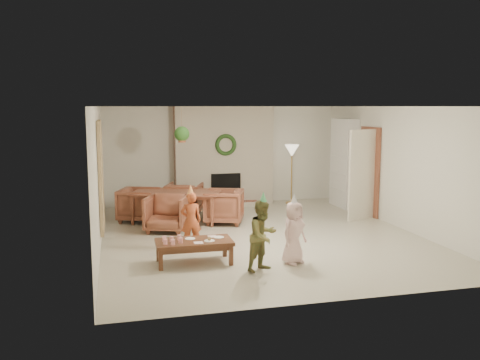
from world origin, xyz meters
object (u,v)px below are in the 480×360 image
object	(u,v)px
child_pink	(294,233)
child_red	(191,220)
child_plaid	(263,236)
dining_chair_near	(167,213)
dining_chair_far	(184,199)
dining_chair_left	(139,205)
coffee_table_top	(194,242)
dining_chair_right	(224,206)
dining_table	(176,207)

from	to	relation	value
child_pink	child_red	bearing A→B (deg)	108.20
child_pink	child_plaid	bearing A→B (deg)	170.87
dining_chair_near	dining_chair_far	distance (m)	1.67
dining_chair_near	child_pink	size ratio (longest dim) A/B	0.80
dining_chair_far	dining_chair_left	distance (m)	1.18
dining_chair_far	dining_chair_left	world-z (taller)	same
dining_chair_left	coffee_table_top	distance (m)	3.36
dining_chair_near	dining_chair_far	xyz separation A→B (m)	(0.57, 1.57, 0.00)
dining_chair_near	child_red	world-z (taller)	child_red
dining_chair_left	child_red	xyz separation A→B (m)	(0.79, -2.41, 0.14)
child_pink	dining_chair_right	bearing A→B (deg)	68.33
dining_chair_near	child_red	distance (m)	1.38
dining_chair_right	child_plaid	bearing A→B (deg)	18.49
coffee_table_top	dining_table	bearing A→B (deg)	89.25
dining_chair_far	coffee_table_top	xyz separation A→B (m)	(-0.36, -3.79, -0.02)
dining_table	dining_chair_left	size ratio (longest dim) A/B	2.34
dining_chair_near	dining_chair_left	bearing A→B (deg)	135.00
child_plaid	coffee_table_top	bearing A→B (deg)	116.78
dining_chair_far	child_pink	bearing A→B (deg)	125.88
dining_chair_near	dining_chair_far	world-z (taller)	same
dining_table	child_red	world-z (taller)	child_red
dining_chair_left	child_plaid	size ratio (longest dim) A/B	0.74
dining_chair_left	child_plaid	distance (m)	4.26
dining_chair_near	dining_chair_far	size ratio (longest dim) A/B	1.00
dining_chair_right	child_red	size ratio (longest dim) A/B	0.80
dining_chair_left	child_red	size ratio (longest dim) A/B	0.80
dining_chair_right	coffee_table_top	bearing A→B (deg)	-1.72
child_plaid	child_pink	size ratio (longest dim) A/B	1.09
dining_chair_left	coffee_table_top	world-z (taller)	dining_chair_left
child_red	child_plaid	world-z (taller)	child_plaid
dining_chair_left	child_red	distance (m)	2.54
dining_chair_near	child_pink	distance (m)	3.15
dining_chair_right	child_plaid	size ratio (longest dim) A/B	0.74
dining_chair_left	coffee_table_top	size ratio (longest dim) A/B	0.66
child_red	child_plaid	xyz separation A→B (m)	(0.88, -1.50, 0.05)
dining_chair_left	child_pink	bearing A→B (deg)	-128.49
dining_chair_near	child_pink	xyz separation A→B (m)	(1.76, -2.61, 0.14)
dining_chair_near	child_red	xyz separation A→B (m)	(0.29, -1.34, 0.14)
dining_chair_right	dining_chair_near	bearing A→B (deg)	-51.34
dining_chair_right	child_pink	distance (m)	3.08
dining_table	coffee_table_top	distance (m)	3.01
dining_table	child_pink	xyz separation A→B (m)	(1.47, -3.39, 0.17)
dining_chair_far	dining_chair_right	distance (m)	1.33
dining_table	coffee_table_top	bearing A→B (deg)	-71.47
dining_table	dining_chair_right	distance (m)	1.04
dining_chair_far	coffee_table_top	distance (m)	3.80
child_plaid	child_red	bearing A→B (deg)	89.98
coffee_table_top	child_red	xyz separation A→B (m)	(0.08, 0.88, 0.16)
dining_chair_left	child_pink	size ratio (longest dim) A/B	0.80
coffee_table_top	dining_chair_far	bearing A→B (deg)	85.26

